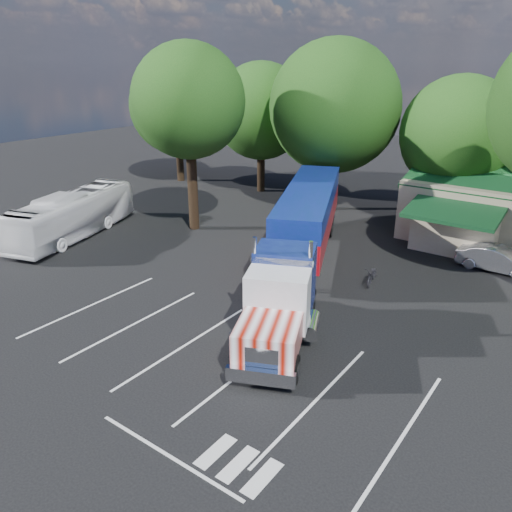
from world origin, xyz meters
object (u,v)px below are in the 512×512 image
Objects in this scene: woman at (233,349)px; bicycle at (372,275)px; semi_truck at (303,230)px; tour_bus at (73,215)px; silver_sedan at (498,259)px.

woman is 0.83× the size of bicycle.
semi_truck reaches higher than bicycle.
bicycle is at bearing -3.79° from tour_bus.
silver_sedan is at bearing -9.54° from woman.
semi_truck is 4.55m from bicycle.
tour_bus is (-19.83, -4.74, 1.03)m from bicycle.
tour_bus is at bearing -178.21° from bicycle.
bicycle is (1.19, 10.65, -0.29)m from woman.
semi_truck is at bearing 179.61° from bicycle.
bicycle is at bearing -12.47° from semi_truck.
silver_sedan is at bearing 12.37° from semi_truck.
semi_truck is at bearing -3.24° from tour_bus.
woman is 0.14× the size of tour_bus.
semi_truck is at bearing 27.28° from woman.
silver_sedan is (5.13, 5.85, 0.23)m from bicycle.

